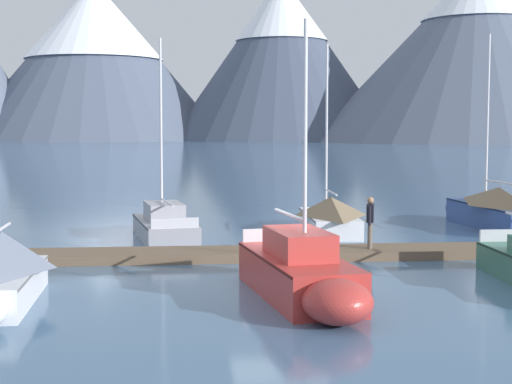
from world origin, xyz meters
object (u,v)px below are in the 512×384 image
object	(u,v)px
sailboat_far_berth	(329,215)
person_on_dock	(370,219)
sailboat_mid_dock_starboard	(303,274)
sailboat_end_of_dock	(492,208)
sailboat_mid_dock_port	(163,224)

from	to	relation	value
sailboat_far_berth	person_on_dock	world-z (taller)	sailboat_far_berth
sailboat_far_berth	sailboat_mid_dock_starboard	bearing A→B (deg)	-103.76
sailboat_far_berth	sailboat_end_of_dock	world-z (taller)	sailboat_end_of_dock
sailboat_mid_dock_port	sailboat_far_berth	bearing A→B (deg)	6.99
sailboat_mid_dock_starboard	sailboat_far_berth	size ratio (longest dim) A/B	0.90
sailboat_end_of_dock	person_on_dock	bearing A→B (deg)	-135.82
sailboat_mid_dock_port	sailboat_mid_dock_starboard	size ratio (longest dim) A/B	1.12
sailboat_far_berth	person_on_dock	size ratio (longest dim) A/B	4.52
sailboat_mid_dock_starboard	person_on_dock	bearing A→B (deg)	62.42
sailboat_end_of_dock	sailboat_far_berth	bearing A→B (deg)	-175.83
person_on_dock	sailboat_far_berth	bearing A→B (deg)	91.62
sailboat_mid_dock_port	sailboat_end_of_dock	xyz separation A→B (m)	(13.74, 1.33, 0.34)
sailboat_end_of_dock	sailboat_mid_dock_port	bearing A→B (deg)	-174.46
sailboat_mid_dock_port	sailboat_far_berth	xyz separation A→B (m)	(6.67, 0.82, 0.18)
sailboat_mid_dock_starboard	sailboat_end_of_dock	world-z (taller)	sailboat_end_of_dock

